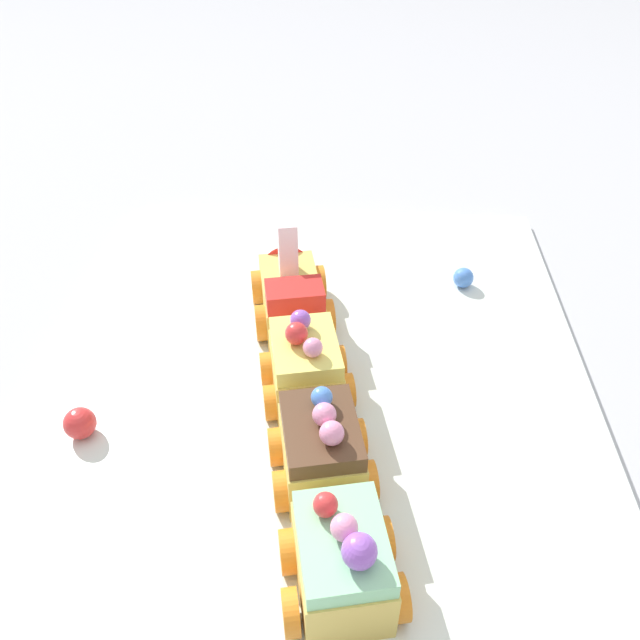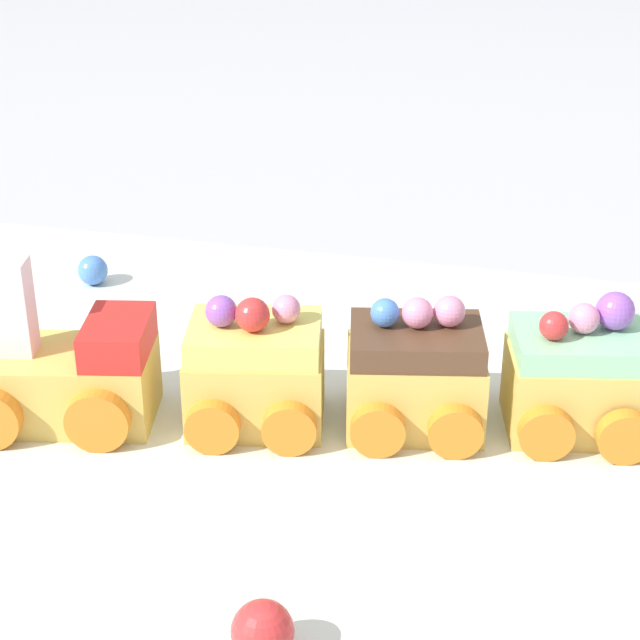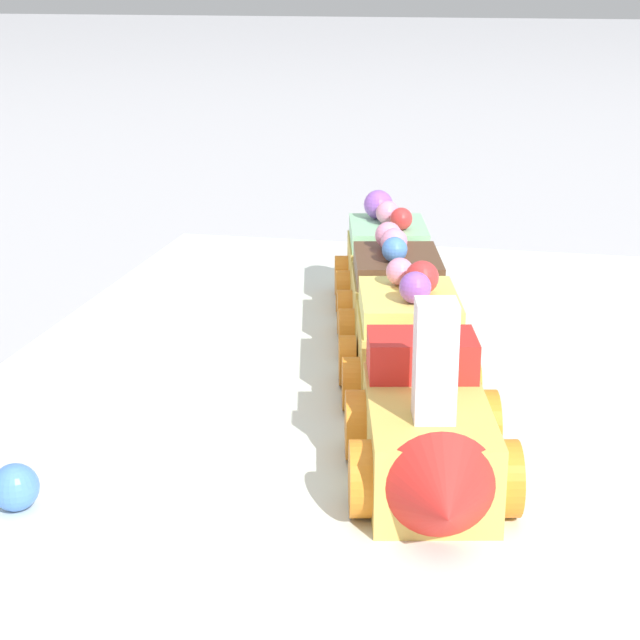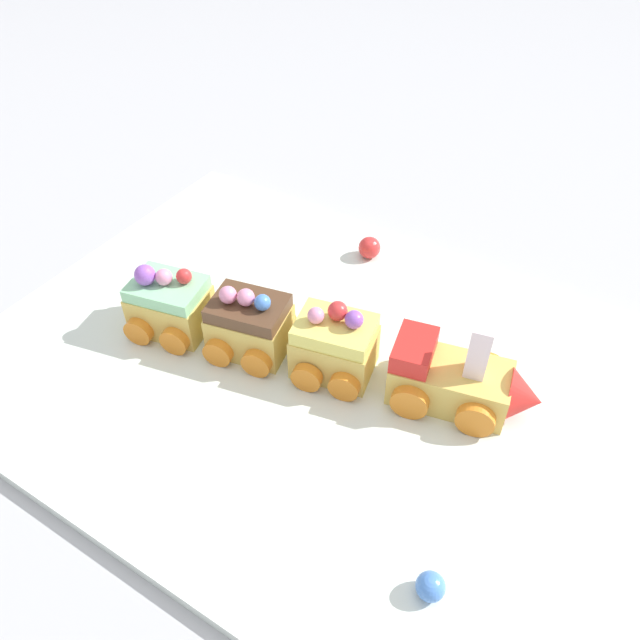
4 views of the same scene
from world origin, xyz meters
TOP-DOWN VIEW (x-y plane):
  - ground_plane at (0.00, 0.00)m, footprint 10.00×10.00m
  - display_board at (0.00, 0.00)m, footprint 0.64×0.46m
  - cake_train_locomotive at (0.12, 0.03)m, footprint 0.13×0.09m
  - cake_car_lemon at (0.01, 0.01)m, footprint 0.08×0.08m
  - cake_car_chocolate at (-0.07, -0.01)m, footprint 0.08×0.08m
  - cake_car_mint at (-0.16, -0.03)m, footprint 0.08×0.08m
  - gumball_red at (-0.05, 0.17)m, footprint 0.02×0.02m
  - gumball_blue at (0.17, -0.14)m, footprint 0.02×0.02m

SIDE VIEW (x-z plane):
  - ground_plane at x=0.00m, z-range 0.00..0.00m
  - display_board at x=0.00m, z-range 0.00..0.01m
  - gumball_blue at x=0.17m, z-range 0.01..0.03m
  - gumball_red at x=-0.05m, z-range 0.01..0.04m
  - cake_train_locomotive at x=0.12m, z-range -0.01..0.08m
  - cake_car_chocolate at x=-0.07m, z-range 0.00..0.08m
  - cake_car_mint at x=-0.16m, z-range 0.00..0.08m
  - cake_car_lemon at x=0.01m, z-range 0.00..0.08m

